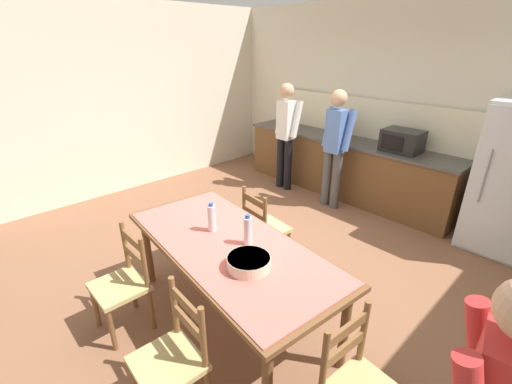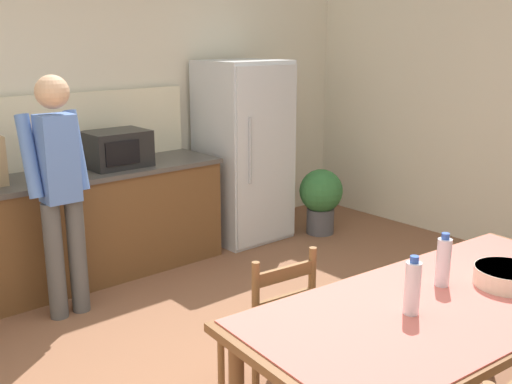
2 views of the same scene
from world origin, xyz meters
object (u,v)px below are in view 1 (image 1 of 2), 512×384
Objects in this scene: serving_bowl at (249,262)px; dining_table at (229,251)px; microwave at (402,141)px; chair_side_far_left at (264,228)px; chair_side_near_right at (173,359)px; bottle_near_centre at (212,218)px; bottle_off_centre at (248,231)px; person_at_counter at (335,144)px; chair_side_near_left at (123,284)px; paper_bag at (338,126)px; person_at_sink at (286,132)px.

dining_table is at bearing 163.91° from serving_bowl.
microwave is 0.23× the size of dining_table.
chair_side_near_right is at bearing 122.70° from chair_side_far_left.
microwave is 3.08m from bottle_near_centre.
person_at_counter is at bearing 109.68° from bottle_off_centre.
chair_side_near_right is 1.00× the size of chair_side_near_left.
paper_bag is at bearing 111.90° from bottle_off_centre.
dining_table is 0.93m from chair_side_near_left.
paper_bag is 0.40× the size of chair_side_near_left.
dining_table is 2.69m from person_at_counter.
chair_side_near_left is at bearing -145.77° from serving_bowl.
serving_bowl is at bearing -142.21° from person_at_sink.
chair_side_near_left is at bearing -127.11° from dining_table.
person_at_counter reaches higher than dining_table.
person_at_counter reaches higher than serving_bowl.
serving_bowl reaches higher than dining_table.
dining_table is 1.25× the size of person_at_sink.
person_at_sink is at bearing -163.53° from microwave.
bottle_off_centre reaches higher than serving_bowl.
chair_side_near_right is (0.44, -3.89, -0.62)m from microwave.
paper_bag reaches higher than chair_side_near_right.
bottle_near_centre is (-0.26, 0.02, 0.20)m from dining_table.
dining_table is 0.93m from chair_side_far_left.
chair_side_far_left is (-0.51, 0.69, -0.46)m from bottle_off_centre.
bottle_off_centre is at bearing 43.06° from dining_table.
person_at_sink is at bearing 126.62° from bottle_off_centre.
person_at_counter reaches higher than microwave.
chair_side_far_left is at bearing 100.20° from bottle_near_centre.
serving_bowl is (0.40, -3.19, -0.23)m from microwave.
person_at_sink is at bearing 88.81° from person_at_counter.
bottle_near_centre is at bearing -168.76° from person_at_counter.
microwave is 2.99m from bottle_off_centre.
person_at_sink is (-1.69, -0.50, -0.09)m from microwave.
bottle_off_centre is at bearing -68.10° from paper_bag.
microwave reaches higher than bottle_near_centre.
person_at_counter is (-0.37, 1.77, 0.53)m from chair_side_far_left.
paper_bag is 0.40× the size of chair_side_far_left.
bottle_off_centre is 0.16× the size of person_at_sink.
bottle_near_centre reaches higher than chair_side_near_right.
microwave is 1.39× the size of paper_bag.
paper_bag is at bearing 113.94° from chair_side_near_right.
chair_side_far_left is at bearing 129.98° from serving_bowl.
person_at_counter is at bearing 112.81° from serving_bowl.
serving_bowl is at bearing -11.61° from bottle_near_centre.
microwave is 0.29× the size of person_at_counter.
microwave is 1.04m from paper_bag.
chair_side_near_left reaches higher than dining_table.
microwave is at bearing 90.80° from dining_table.
bottle_off_centre is 1.06m from chair_side_near_right.
person_at_sink is (-0.65, -0.49, -0.12)m from paper_bag.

